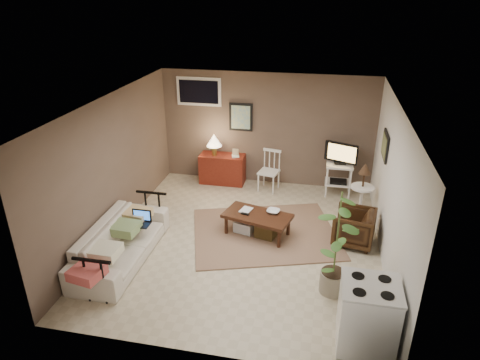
% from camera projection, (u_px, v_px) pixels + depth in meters
% --- Properties ---
extents(floor, '(5.00, 5.00, 0.00)m').
position_uv_depth(floor, '(244.00, 241.00, 7.31)').
color(floor, '#C1B293').
rests_on(floor, ground).
extents(art_back, '(0.50, 0.03, 0.60)m').
position_uv_depth(art_back, '(241.00, 117.00, 9.01)').
color(art_back, black).
extents(art_right, '(0.03, 0.60, 0.45)m').
position_uv_depth(art_right, '(385.00, 146.00, 7.21)').
color(art_right, black).
extents(window, '(0.96, 0.03, 0.60)m').
position_uv_depth(window, '(199.00, 92.00, 8.96)').
color(window, white).
extents(rug, '(2.93, 2.61, 0.02)m').
position_uv_depth(rug, '(265.00, 233.00, 7.52)').
color(rug, '#926C55').
rests_on(rug, floor).
extents(coffee_table, '(1.25, 0.86, 0.43)m').
position_uv_depth(coffee_table, '(257.00, 223.00, 7.39)').
color(coffee_table, '#3E1F11').
rests_on(coffee_table, floor).
extents(sofa, '(0.61, 2.10, 0.82)m').
position_uv_depth(sofa, '(120.00, 236.00, 6.68)').
color(sofa, beige).
rests_on(sofa, floor).
extents(sofa_pillows, '(0.40, 2.00, 0.14)m').
position_uv_depth(sofa_pillows, '(115.00, 240.00, 6.41)').
color(sofa_pillows, beige).
rests_on(sofa_pillows, sofa).
extents(sofa_end_rails, '(0.57, 2.10, 0.71)m').
position_uv_depth(sofa_end_rails, '(128.00, 240.00, 6.68)').
color(sofa_end_rails, black).
rests_on(sofa_end_rails, floor).
extents(laptop, '(0.32, 0.24, 0.22)m').
position_uv_depth(laptop, '(141.00, 220.00, 6.91)').
color(laptop, black).
rests_on(laptop, sofa).
extents(red_console, '(0.97, 0.43, 1.12)m').
position_uv_depth(red_console, '(222.00, 166.00, 9.33)').
color(red_console, maroon).
rests_on(red_console, floor).
extents(spindle_chair, '(0.46, 0.46, 0.86)m').
position_uv_depth(spindle_chair, '(269.00, 172.00, 8.99)').
color(spindle_chair, white).
rests_on(spindle_chair, floor).
extents(tv_stand, '(0.65, 0.44, 1.13)m').
position_uv_depth(tv_stand, '(340.00, 168.00, 8.69)').
color(tv_stand, white).
rests_on(tv_stand, floor).
extents(side_table, '(0.42, 0.42, 1.12)m').
position_uv_depth(side_table, '(363.00, 186.00, 7.70)').
color(side_table, white).
rests_on(side_table, floor).
extents(armchair, '(0.70, 0.74, 0.66)m').
position_uv_depth(armchair, '(354.00, 226.00, 7.13)').
color(armchair, '#311C0D').
rests_on(armchair, floor).
extents(potted_plant, '(0.40, 0.40, 1.61)m').
position_uv_depth(potted_plant, '(337.00, 240.00, 5.76)').
color(potted_plant, gray).
rests_on(potted_plant, floor).
extents(stove, '(0.68, 0.63, 0.89)m').
position_uv_depth(stove, '(368.00, 315.00, 5.04)').
color(stove, white).
rests_on(stove, floor).
extents(bowl, '(0.22, 0.09, 0.22)m').
position_uv_depth(bowl, '(273.00, 207.00, 7.33)').
color(bowl, '#3E1F11').
rests_on(bowl, coffee_table).
extents(book_table, '(0.18, 0.07, 0.24)m').
position_uv_depth(book_table, '(241.00, 203.00, 7.44)').
color(book_table, '#3E1F11').
rests_on(book_table, coffee_table).
extents(book_console, '(0.15, 0.06, 0.20)m').
position_uv_depth(book_console, '(232.00, 152.00, 9.10)').
color(book_console, '#3E1F11').
rests_on(book_console, red_console).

